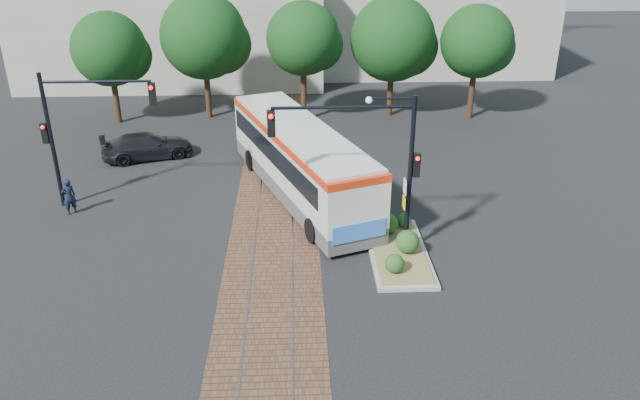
{
  "coord_description": "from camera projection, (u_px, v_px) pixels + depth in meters",
  "views": [
    {
      "loc": [
        0.93,
        -21.66,
        12.08
      ],
      "look_at": [
        1.87,
        0.65,
        1.6
      ],
      "focal_mm": 35.0,
      "sensor_mm": 36.0,
      "label": 1
    }
  ],
  "objects": [
    {
      "name": "ground",
      "position": [
        274.0,
        244.0,
        24.69
      ],
      "size": [
        120.0,
        120.0,
        0.0
      ],
      "primitive_type": "plane",
      "color": "black",
      "rests_on": "ground"
    },
    {
      "name": "officer",
      "position": [
        69.0,
        197.0,
        26.85
      ],
      "size": [
        0.7,
        0.66,
        1.62
      ],
      "primitive_type": "imported",
      "rotation": [
        0.0,
        0.0,
        3.77
      ],
      "color": "black",
      "rests_on": "ground"
    },
    {
      "name": "signal_pole_main",
      "position": [
        377.0,
        152.0,
        22.34
      ],
      "size": [
        5.49,
        0.46,
        6.0
      ],
      "color": "black",
      "rests_on": "ground"
    },
    {
      "name": "traffic_island",
      "position": [
        398.0,
        246.0,
        23.92
      ],
      "size": [
        2.2,
        5.2,
        1.13
      ],
      "color": "gray",
      "rests_on": "ground"
    },
    {
      "name": "signal_pole_left",
      "position": [
        75.0,
        122.0,
        26.35
      ],
      "size": [
        4.99,
        0.34,
        6.0
      ],
      "color": "black",
      "rests_on": "ground"
    },
    {
      "name": "parked_car",
      "position": [
        147.0,
        146.0,
        32.94
      ],
      "size": [
        5.05,
        3.32,
        1.36
      ],
      "primitive_type": "imported",
      "rotation": [
        0.0,
        0.0,
        1.9
      ],
      "color": "black",
      "rests_on": "ground"
    },
    {
      "name": "warehouses",
      "position": [
        275.0,
        24.0,
        49.05
      ],
      "size": [
        40.0,
        13.0,
        8.0
      ],
      "color": "#ADA899",
      "rests_on": "ground"
    },
    {
      "name": "tree_row",
      "position": [
        298.0,
        40.0,
        37.53
      ],
      "size": [
        26.4,
        5.6,
        7.67
      ],
      "color": "#382314",
      "rests_on": "ground"
    },
    {
      "name": "trackbed",
      "position": [
        276.0,
        201.0,
        28.31
      ],
      "size": [
        3.6,
        40.0,
        0.02
      ],
      "color": "brown",
      "rests_on": "ground"
    },
    {
      "name": "city_bus",
      "position": [
        300.0,
        157.0,
        28.24
      ],
      "size": [
        6.71,
        12.38,
        3.28
      ],
      "rotation": [
        0.0,
        0.0,
        0.36
      ],
      "color": "#48484B",
      "rests_on": "ground"
    }
  ]
}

